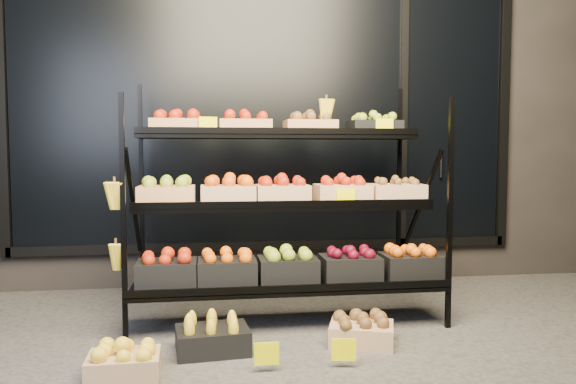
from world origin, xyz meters
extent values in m
plane|color=#514F4C|center=(0.00, 0.00, 0.00)|extent=(24.00, 24.00, 0.00)
cube|color=#2D2826|center=(0.00, 2.60, 1.75)|extent=(6.00, 2.00, 3.50)
cube|color=black|center=(0.00, 1.58, 1.55)|extent=(4.20, 0.04, 2.40)
cube|color=black|center=(0.00, 1.56, 0.34)|extent=(4.30, 0.06, 0.08)
cube|color=black|center=(-2.15, 1.56, 1.55)|extent=(0.08, 0.06, 2.50)
cube|color=black|center=(2.15, 1.56, 1.55)|extent=(0.08, 0.06, 2.50)
cube|color=black|center=(1.20, 1.56, 1.55)|extent=(0.06, 0.06, 2.50)
cylinder|color=black|center=(1.55, 1.53, 1.05)|extent=(0.02, 0.02, 0.25)
cube|color=black|center=(-1.02, 0.18, 0.75)|extent=(0.03, 0.03, 1.50)
cube|color=black|center=(1.02, 0.18, 0.75)|extent=(0.03, 0.03, 1.50)
cube|color=black|center=(-1.02, 1.15, 0.83)|extent=(0.03, 0.03, 1.66)
cube|color=black|center=(1.02, 1.15, 0.83)|extent=(0.03, 0.03, 1.66)
cube|color=black|center=(0.00, 0.35, 0.27)|extent=(2.05, 0.42, 0.03)
cube|color=black|center=(0.00, 0.15, 0.30)|extent=(2.05, 0.02, 0.05)
cube|color=black|center=(0.00, 0.65, 0.77)|extent=(2.05, 0.40, 0.03)
cube|color=black|center=(0.00, 0.46, 0.80)|extent=(2.05, 0.02, 0.05)
cube|color=black|center=(0.00, 0.95, 1.27)|extent=(2.05, 0.40, 0.03)
cube|color=black|center=(0.00, 0.76, 1.30)|extent=(2.05, 0.02, 0.05)
cube|color=tan|center=(-0.74, 0.95, 1.33)|extent=(0.38, 0.28, 0.11)
ellipsoid|color=red|center=(-0.74, 0.95, 1.42)|extent=(0.32, 0.24, 0.07)
cube|color=tan|center=(-0.25, 0.95, 1.33)|extent=(0.38, 0.28, 0.11)
ellipsoid|color=red|center=(-0.25, 0.95, 1.42)|extent=(0.32, 0.24, 0.07)
cube|color=tan|center=(0.25, 0.95, 1.33)|extent=(0.38, 0.28, 0.11)
ellipsoid|color=brown|center=(0.25, 0.95, 1.42)|extent=(0.32, 0.24, 0.07)
cube|color=black|center=(0.75, 0.95, 1.33)|extent=(0.38, 0.28, 0.11)
ellipsoid|color=#98B22C|center=(0.75, 0.95, 1.42)|extent=(0.32, 0.24, 0.07)
cube|color=tan|center=(-0.80, 0.65, 0.85)|extent=(0.38, 0.28, 0.14)
ellipsoid|color=#98B22C|center=(-0.80, 0.65, 0.95)|extent=(0.32, 0.24, 0.07)
cube|color=tan|center=(-0.38, 0.65, 0.85)|extent=(0.38, 0.28, 0.14)
ellipsoid|color=orange|center=(-0.38, 0.65, 0.95)|extent=(0.32, 0.24, 0.07)
cube|color=tan|center=(-0.01, 0.65, 0.85)|extent=(0.38, 0.28, 0.14)
ellipsoid|color=red|center=(-0.01, 0.65, 0.95)|extent=(0.32, 0.24, 0.07)
cube|color=tan|center=(0.43, 0.65, 0.85)|extent=(0.38, 0.28, 0.14)
ellipsoid|color=red|center=(0.43, 0.65, 0.95)|extent=(0.32, 0.24, 0.07)
cube|color=tan|center=(0.82, 0.65, 0.85)|extent=(0.38, 0.28, 0.14)
ellipsoid|color=brown|center=(0.82, 0.65, 0.95)|extent=(0.32, 0.24, 0.07)
cube|color=black|center=(-0.78, 0.35, 0.37)|extent=(0.38, 0.28, 0.18)
ellipsoid|color=red|center=(-0.78, 0.35, 0.49)|extent=(0.32, 0.24, 0.07)
cube|color=black|center=(-0.41, 0.35, 0.37)|extent=(0.38, 0.28, 0.18)
ellipsoid|color=orange|center=(-0.41, 0.35, 0.49)|extent=(0.32, 0.24, 0.07)
cube|color=black|center=(-0.01, 0.35, 0.37)|extent=(0.38, 0.28, 0.18)
ellipsoid|color=#98B22C|center=(-0.01, 0.35, 0.49)|extent=(0.32, 0.24, 0.07)
cube|color=black|center=(0.41, 0.35, 0.37)|extent=(0.38, 0.28, 0.18)
ellipsoid|color=#5D0718|center=(0.41, 0.35, 0.49)|extent=(0.32, 0.24, 0.07)
cube|color=black|center=(0.83, 0.35, 0.37)|extent=(0.38, 0.28, 0.18)
ellipsoid|color=orange|center=(0.83, 0.35, 0.49)|extent=(0.32, 0.24, 0.07)
ellipsoid|color=yellow|center=(-1.07, 0.20, 0.98)|extent=(0.14, 0.08, 0.22)
ellipsoid|color=yellow|center=(-1.07, 0.20, 0.61)|extent=(0.14, 0.08, 0.22)
ellipsoid|color=yellow|center=(0.35, 0.85, 1.55)|extent=(0.14, 0.08, 0.22)
cube|color=#FFF200|center=(0.41, 0.50, 0.84)|extent=(0.13, 0.01, 0.12)
cube|color=#FFF200|center=(0.78, 0.80, 1.34)|extent=(0.13, 0.01, 0.12)
cube|color=#FFF200|center=(-0.52, 0.80, 1.34)|extent=(0.13, 0.01, 0.12)
cube|color=#FFF200|center=(-0.23, -0.40, 0.06)|extent=(0.13, 0.01, 0.12)
cube|color=#FFF200|center=(0.18, -0.40, 0.06)|extent=(0.13, 0.01, 0.12)
cube|color=tan|center=(-0.96, -0.37, 0.06)|extent=(0.37, 0.27, 0.12)
ellipsoid|color=yellow|center=(-0.96, -0.37, 0.15)|extent=(0.31, 0.23, 0.07)
cube|color=black|center=(-0.51, -0.06, 0.07)|extent=(0.44, 0.34, 0.14)
ellipsoid|color=yellow|center=(-0.51, -0.06, 0.17)|extent=(0.37, 0.29, 0.07)
cube|color=tan|center=(0.37, -0.06, 0.06)|extent=(0.44, 0.38, 0.13)
ellipsoid|color=brown|center=(0.37, -0.06, 0.16)|extent=(0.37, 0.32, 0.07)
camera|label=1|loc=(-0.53, -3.24, 1.14)|focal=35.00mm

